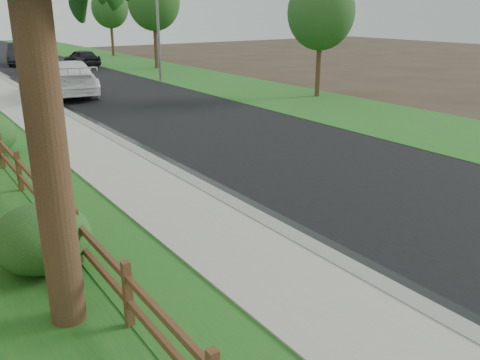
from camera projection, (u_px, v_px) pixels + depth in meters
ground at (440, 339)px, 7.36m from camera, size 120.00×120.00×0.00m
road at (63, 73)px, 37.19m from camera, size 8.00×90.00×0.02m
curb at (1, 77)px, 34.93m from camera, size 0.40×90.00×0.12m
wet_gutter at (6, 77)px, 35.13m from camera, size 0.50×90.00×0.00m
verge_far at (149, 67)px, 40.87m from camera, size 6.00×90.00×0.04m
ranch_fence at (58, 214)px, 10.25m from camera, size 0.12×16.92×1.10m
white_suv at (69, 78)px, 27.57m from camera, size 3.76×6.82×1.87m
dark_car_mid at (82, 58)px, 41.05m from camera, size 2.16×4.26×1.39m
dark_car_far at (21, 54)px, 42.78m from camera, size 3.25×5.73×1.79m
streetlight at (155, 4)px, 31.56m from camera, size 1.96×0.53×8.51m
shrub_b at (41, 238)px, 9.16m from camera, size 2.16×2.16×1.24m
tree_near_right at (321, 13)px, 26.06m from camera, size 3.48×3.48×6.26m
tree_mid_right at (154, 2)px, 38.65m from camera, size 3.99×3.99×7.23m
tree_far_right at (110, 8)px, 49.35m from camera, size 3.55×3.55×6.55m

